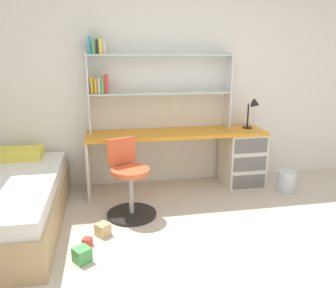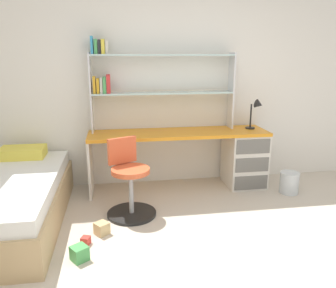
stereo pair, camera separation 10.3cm
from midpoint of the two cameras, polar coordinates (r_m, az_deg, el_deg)
ground_plane at (r=2.78m, az=10.24°, el=-22.12°), size 5.85×5.42×0.02m
room_shell at (r=3.26m, az=-16.57°, el=8.71°), size 5.85×5.42×2.68m
desk at (r=4.40m, az=8.49°, el=-1.59°), size 2.20×0.54×0.74m
bookshelf_hutch at (r=4.17m, az=-4.73°, el=11.17°), size 1.76×0.22×1.12m
desk_lamp at (r=4.43m, az=13.64°, el=5.78°), size 0.20×0.17×0.38m
swivel_chair at (r=3.59m, az=-7.32°, el=-7.00°), size 0.52×0.52×0.81m
bed_platform at (r=3.73m, az=-26.31°, el=-8.99°), size 1.02×1.95×0.61m
waste_bin at (r=4.46m, az=18.71°, el=-5.97°), size 0.23×0.23×0.26m
toy_block_natural_0 at (r=3.36m, az=-11.80°, el=-13.90°), size 0.16×0.16×0.12m
toy_block_green_1 at (r=3.02m, az=-15.27°, el=-17.57°), size 0.17×0.17×0.12m
toy_block_red_2 at (r=3.23m, az=-14.36°, el=-15.70°), size 0.09×0.09×0.07m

